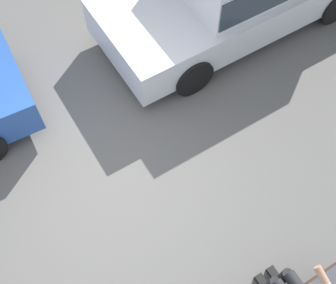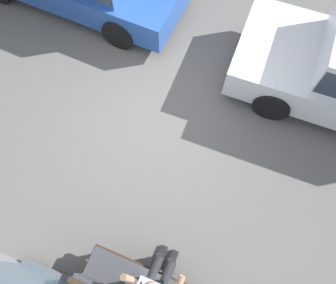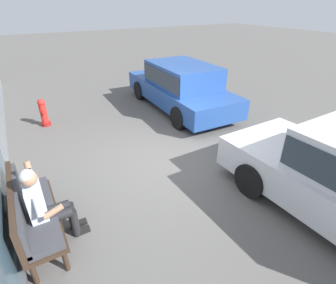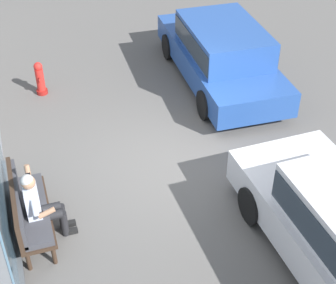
{
  "view_description": "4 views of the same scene",
  "coord_description": "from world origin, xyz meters",
  "px_view_note": "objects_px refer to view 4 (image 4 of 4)",
  "views": [
    {
      "loc": [
        0.53,
        2.6,
        5.35
      ],
      "look_at": [
        -0.73,
        0.47,
        1.07
      ],
      "focal_mm": 45.0,
      "sensor_mm": 36.0,
      "label": 1
    },
    {
      "loc": [
        -1.25,
        2.6,
        5.3
      ],
      "look_at": [
        -0.53,
        0.85,
        0.88
      ],
      "focal_mm": 35.0,
      "sensor_mm": 36.0,
      "label": 2
    },
    {
      "loc": [
        -4.45,
        2.6,
        3.25
      ],
      "look_at": [
        -1.08,
        0.63,
        1.13
      ],
      "focal_mm": 28.0,
      "sensor_mm": 36.0,
      "label": 3
    },
    {
      "loc": [
        -7.34,
        2.6,
        6.37
      ],
      "look_at": [
        -0.44,
        0.32,
        0.89
      ],
      "focal_mm": 55.0,
      "sensor_mm": 36.0,
      "label": 4
    }
  ],
  "objects_px": {
    "person_on_phone": "(40,205)",
    "fire_hydrant": "(40,79)",
    "parked_car_mid": "(221,51)",
    "bench": "(26,208)"
  },
  "relations": [
    {
      "from": "bench",
      "to": "fire_hydrant",
      "type": "distance_m",
      "value": 4.46
    },
    {
      "from": "person_on_phone",
      "to": "parked_car_mid",
      "type": "relative_size",
      "value": 0.28
    },
    {
      "from": "person_on_phone",
      "to": "bench",
      "type": "bearing_deg",
      "value": 57.95
    },
    {
      "from": "bench",
      "to": "fire_hydrant",
      "type": "relative_size",
      "value": 2.13
    },
    {
      "from": "person_on_phone",
      "to": "parked_car_mid",
      "type": "height_order",
      "value": "parked_car_mid"
    },
    {
      "from": "parked_car_mid",
      "to": "fire_hydrant",
      "type": "xyz_separation_m",
      "value": [
        0.81,
        4.17,
        -0.43
      ]
    },
    {
      "from": "person_on_phone",
      "to": "fire_hydrant",
      "type": "distance_m",
      "value": 4.58
    },
    {
      "from": "parked_car_mid",
      "to": "bench",
      "type": "bearing_deg",
      "value": 126.1
    },
    {
      "from": "bench",
      "to": "fire_hydrant",
      "type": "xyz_separation_m",
      "value": [
        4.4,
        -0.74,
        -0.17
      ]
    },
    {
      "from": "bench",
      "to": "person_on_phone",
      "type": "xyz_separation_m",
      "value": [
        -0.14,
        -0.22,
        0.13
      ]
    }
  ]
}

